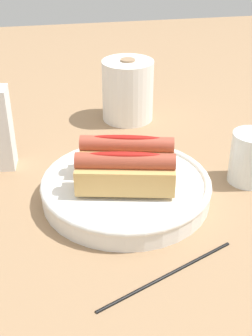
{
  "coord_description": "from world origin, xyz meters",
  "views": [
    {
      "loc": [
        -0.13,
        -0.61,
        0.42
      ],
      "look_at": [
        -0.01,
        -0.01,
        0.06
      ],
      "focal_mm": 48.91,
      "sensor_mm": 36.0,
      "label": 1
    }
  ],
  "objects_px": {
    "water_glass": "(250,161)",
    "paper_towel_roll": "(128,90)",
    "hotdog_back": "(127,155)",
    "serving_bowl": "(126,188)",
    "hotdog_front": "(125,173)",
    "chopstick_near": "(168,274)"
  },
  "relations": [
    {
      "from": "water_glass",
      "to": "paper_towel_roll",
      "type": "distance_m",
      "value": 0.33
    },
    {
      "from": "hotdog_front",
      "to": "chopstick_near",
      "type": "relative_size",
      "value": 0.72
    },
    {
      "from": "hotdog_front",
      "to": "water_glass",
      "type": "xyz_separation_m",
      "value": [
        0.22,
        0.04,
        -0.03
      ]
    },
    {
      "from": "hotdog_back",
      "to": "hotdog_front",
      "type": "bearing_deg",
      "value": -103.6
    },
    {
      "from": "hotdog_back",
      "to": "paper_towel_roll",
      "type": "relative_size",
      "value": 1.18
    },
    {
      "from": "hotdog_back",
      "to": "water_glass",
      "type": "relative_size",
      "value": 1.75
    },
    {
      "from": "serving_bowl",
      "to": "chopstick_near",
      "type": "bearing_deg",
      "value": -83.84
    },
    {
      "from": "serving_bowl",
      "to": "water_glass",
      "type": "height_order",
      "value": "water_glass"
    },
    {
      "from": "hotdog_back",
      "to": "water_glass",
      "type": "height_order",
      "value": "hotdog_back"
    },
    {
      "from": "water_glass",
      "to": "hotdog_front",
      "type": "bearing_deg",
      "value": -169.85
    },
    {
      "from": "water_glass",
      "to": "paper_towel_roll",
      "type": "height_order",
      "value": "paper_towel_roll"
    },
    {
      "from": "hotdog_back",
      "to": "water_glass",
      "type": "bearing_deg",
      "value": -3.73
    },
    {
      "from": "paper_towel_roll",
      "to": "hotdog_back",
      "type": "bearing_deg",
      "value": -101.36
    },
    {
      "from": "serving_bowl",
      "to": "hotdog_back",
      "type": "distance_m",
      "value": 0.05
    },
    {
      "from": "hotdog_front",
      "to": "hotdog_back",
      "type": "xyz_separation_m",
      "value": [
        0.01,
        0.05,
        0.0
      ]
    },
    {
      "from": "hotdog_back",
      "to": "chopstick_near",
      "type": "relative_size",
      "value": 0.72
    },
    {
      "from": "water_glass",
      "to": "paper_towel_roll",
      "type": "xyz_separation_m",
      "value": [
        -0.15,
        0.29,
        0.03
      ]
    },
    {
      "from": "hotdog_back",
      "to": "chopstick_near",
      "type": "bearing_deg",
      "value": -86.35
    },
    {
      "from": "paper_towel_roll",
      "to": "serving_bowl",
      "type": "bearing_deg",
      "value": -101.56
    },
    {
      "from": "chopstick_near",
      "to": "water_glass",
      "type": "bearing_deg",
      "value": 21.55
    },
    {
      "from": "serving_bowl",
      "to": "hotdog_front",
      "type": "distance_m",
      "value": 0.05
    },
    {
      "from": "paper_towel_roll",
      "to": "chopstick_near",
      "type": "xyz_separation_m",
      "value": [
        -0.04,
        -0.49,
        -0.06
      ]
    }
  ]
}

